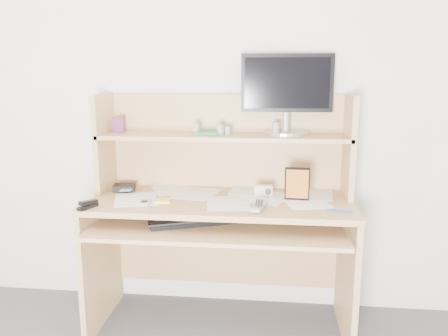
# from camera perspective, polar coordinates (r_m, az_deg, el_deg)

# --- Properties ---
(back_wall) EXTENTS (3.60, 0.04, 2.50)m
(back_wall) POSITION_cam_1_polar(r_m,az_deg,el_deg) (2.58, 0.32, 8.57)
(back_wall) COLOR white
(back_wall) RESTS_ON floor
(desk) EXTENTS (1.40, 0.70, 1.30)m
(desk) POSITION_cam_1_polar(r_m,az_deg,el_deg) (2.44, -0.27, -4.85)
(desk) COLOR tan
(desk) RESTS_ON floor
(paper_clutter) EXTENTS (1.32, 0.54, 0.01)m
(paper_clutter) POSITION_cam_1_polar(r_m,az_deg,el_deg) (2.35, -0.50, -4.02)
(paper_clutter) COLOR white
(paper_clutter) RESTS_ON desk
(keyboard) EXTENTS (0.47, 0.31, 0.03)m
(keyboard) POSITION_cam_1_polar(r_m,az_deg,el_deg) (2.28, -4.19, -6.82)
(keyboard) COLOR black
(keyboard) RESTS_ON desk
(tv_remote) EXTENTS (0.09, 0.19, 0.02)m
(tv_remote) POSITION_cam_1_polar(r_m,az_deg,el_deg) (2.18, 4.59, -4.94)
(tv_remote) COLOR gray
(tv_remote) RESTS_ON paper_clutter
(flip_phone) EXTENTS (0.04, 0.08, 0.02)m
(flip_phone) POSITION_cam_1_polar(r_m,az_deg,el_deg) (2.27, -10.28, -4.41)
(flip_phone) COLOR silver
(flip_phone) RESTS_ON paper_clutter
(stapler) EXTENTS (0.07, 0.12, 0.04)m
(stapler) POSITION_cam_1_polar(r_m,az_deg,el_deg) (2.28, -17.38, -4.50)
(stapler) COLOR black
(stapler) RESTS_ON paper_clutter
(wallet) EXTENTS (0.14, 0.12, 0.03)m
(wallet) POSITION_cam_1_polar(r_m,az_deg,el_deg) (2.58, -12.91, -2.46)
(wallet) COLOR black
(wallet) RESTS_ON paper_clutter
(sticky_note_pad) EXTENTS (0.09, 0.09, 0.01)m
(sticky_note_pad) POSITION_cam_1_polar(r_m,az_deg,el_deg) (2.32, -8.08, -4.24)
(sticky_note_pad) COLOR #F1FF43
(sticky_note_pad) RESTS_ON desk
(digital_camera) EXTENTS (0.10, 0.05, 0.06)m
(digital_camera) POSITION_cam_1_polar(r_m,az_deg,el_deg) (2.39, 5.15, -2.95)
(digital_camera) COLOR #BDBCBF
(digital_camera) RESTS_ON paper_clutter
(game_case) EXTENTS (0.13, 0.02, 0.18)m
(game_case) POSITION_cam_1_polar(r_m,az_deg,el_deg) (2.31, 9.53, -2.05)
(game_case) COLOR black
(game_case) RESTS_ON paper_clutter
(blue_pen) EXTENTS (0.13, 0.03, 0.01)m
(blue_pen) POSITION_cam_1_polar(r_m,az_deg,el_deg) (2.18, 14.85, -5.43)
(blue_pen) COLOR #1732AE
(blue_pen) RESTS_ON paper_clutter
(card_box) EXTENTS (0.07, 0.03, 0.09)m
(card_box) POSITION_cam_1_polar(r_m,az_deg,el_deg) (2.59, -13.64, 5.50)
(card_box) COLOR #9D2C14
(card_box) RESTS_ON desk
(shelf_book) EXTENTS (0.14, 0.18, 0.02)m
(shelf_book) POSITION_cam_1_polar(r_m,az_deg,el_deg) (2.46, -2.24, 4.67)
(shelf_book) COLOR #388D4A
(shelf_book) RESTS_ON desk
(chip_stack_a) EXTENTS (0.05, 0.05, 0.06)m
(chip_stack_a) POSITION_cam_1_polar(r_m,az_deg,el_deg) (2.42, -0.48, 5.06)
(chip_stack_a) COLOR black
(chip_stack_a) RESTS_ON desk
(chip_stack_b) EXTENTS (0.05, 0.05, 0.06)m
(chip_stack_b) POSITION_cam_1_polar(r_m,az_deg,el_deg) (2.44, -3.66, 5.14)
(chip_stack_b) COLOR silver
(chip_stack_b) RESTS_ON desk
(chip_stack_c) EXTENTS (0.05, 0.05, 0.05)m
(chip_stack_c) POSITION_cam_1_polar(r_m,az_deg,el_deg) (2.42, 0.47, 4.91)
(chip_stack_c) COLOR black
(chip_stack_c) RESTS_ON desk
(chip_stack_d) EXTENTS (0.05, 0.05, 0.07)m
(chip_stack_d) POSITION_cam_1_polar(r_m,az_deg,el_deg) (2.41, 6.78, 5.10)
(chip_stack_d) COLOR silver
(chip_stack_d) RESTS_ON desk
(monitor) EXTENTS (0.51, 0.25, 0.44)m
(monitor) POSITION_cam_1_polar(r_m,az_deg,el_deg) (2.47, 8.20, 9.84)
(monitor) COLOR #AFAFB4
(monitor) RESTS_ON desk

